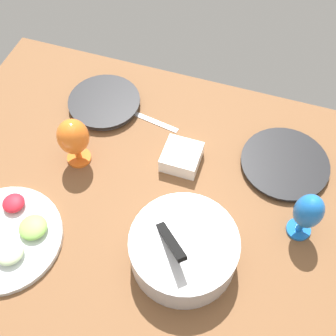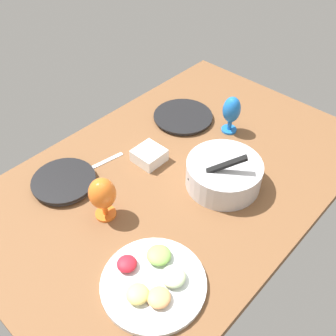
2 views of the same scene
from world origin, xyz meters
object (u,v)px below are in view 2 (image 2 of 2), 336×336
at_px(hurricane_glass_orange, 102,195).
at_px(mixing_bowl, 224,173).
at_px(fruit_platter, 154,281).
at_px(square_bowl_white, 149,155).
at_px(hurricane_glass_blue, 231,111).
at_px(dinner_plate_right, 64,182).
at_px(dinner_plate_left, 183,117).

bearing_deg(hurricane_glass_orange, mixing_bowl, 152.52).
height_order(fruit_platter, hurricane_glass_orange, hurricane_glass_orange).
bearing_deg(fruit_platter, square_bowl_white, -133.74).
bearing_deg(hurricane_glass_blue, dinner_plate_right, -20.60).
distance_m(dinner_plate_right, mixing_bowl, 0.62).
relative_size(fruit_platter, hurricane_glass_blue, 1.87).
bearing_deg(square_bowl_white, hurricane_glass_blue, 162.44).
xyz_separation_m(mixing_bowl, hurricane_glass_orange, (0.41, -0.22, 0.05)).
bearing_deg(square_bowl_white, dinner_plate_left, -164.25).
distance_m(dinner_plate_right, fruit_platter, 0.56).
height_order(hurricane_glass_orange, square_bowl_white, hurricane_glass_orange).
height_order(dinner_plate_left, hurricane_glass_orange, hurricane_glass_orange).
relative_size(dinner_plate_right, square_bowl_white, 2.17).
height_order(fruit_platter, square_bowl_white, square_bowl_white).
bearing_deg(dinner_plate_right, fruit_platter, 83.03).
height_order(dinner_plate_left, mixing_bowl, mixing_bowl).
bearing_deg(hurricane_glass_orange, fruit_platter, 76.11).
bearing_deg(mixing_bowl, dinner_plate_right, -46.67).
bearing_deg(square_bowl_white, fruit_platter, 46.26).
xyz_separation_m(hurricane_glass_orange, square_bowl_white, (-0.31, -0.09, -0.08)).
height_order(hurricane_glass_blue, hurricane_glass_orange, hurricane_glass_blue).
xyz_separation_m(dinner_plate_right, fruit_platter, (0.07, 0.56, 0.00)).
distance_m(mixing_bowl, fruit_platter, 0.51).
bearing_deg(hurricane_glass_blue, dinner_plate_left, -70.15).
xyz_separation_m(fruit_platter, hurricane_glass_orange, (-0.08, -0.32, 0.09)).
height_order(hurricane_glass_blue, square_bowl_white, hurricane_glass_blue).
distance_m(dinner_plate_left, square_bowl_white, 0.33).
distance_m(dinner_plate_left, hurricane_glass_blue, 0.24).
relative_size(mixing_bowl, hurricane_glass_blue, 1.64).
bearing_deg(fruit_platter, hurricane_glass_orange, -103.89).
bearing_deg(hurricane_glass_orange, dinner_plate_right, -87.22).
xyz_separation_m(dinner_plate_right, mixing_bowl, (-0.43, 0.45, 0.04)).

